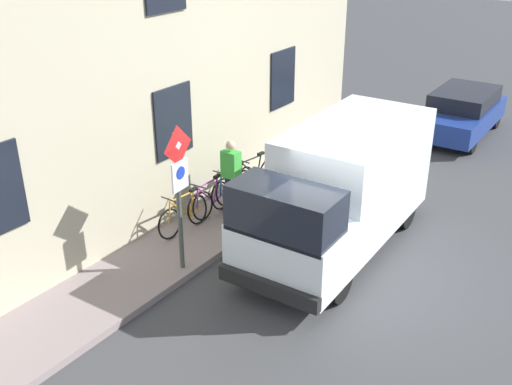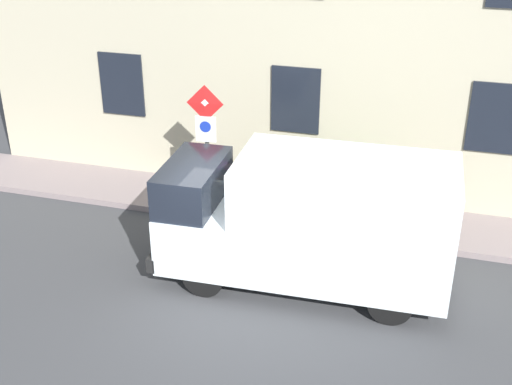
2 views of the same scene
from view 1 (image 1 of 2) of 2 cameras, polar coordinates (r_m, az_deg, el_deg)
ground_plane at (r=11.77m, az=8.72°, el=-8.34°), size 80.00×80.00×0.00m
sidewalk_slab at (r=13.31m, az=-4.46°, el=-3.45°), size 1.75×17.40×0.14m
building_facade at (r=12.79m, az=-9.38°, el=12.60°), size 0.75×15.40×7.42m
sign_post_stacked at (r=11.00m, az=-7.24°, el=1.24°), size 0.16×0.56×2.78m
delivery_van at (r=12.31m, az=7.98°, el=0.44°), size 2.18×5.39×2.50m
parked_hatchback at (r=19.81m, az=18.75°, el=7.22°), size 1.83×4.03×1.38m
bicycle_black at (r=14.85m, az=-0.17°, el=1.73°), size 0.46×1.72×0.89m
bicycle_blue at (r=14.23m, az=-2.12°, el=0.61°), size 0.46×1.71×0.89m
bicycle_purple at (r=13.64m, az=-4.25°, el=-0.61°), size 0.46×1.72×0.89m
bicycle_orange at (r=13.07m, az=-6.57°, el=-1.93°), size 0.46×1.71×0.89m
pedestrian at (r=13.49m, az=-2.35°, el=1.77°), size 0.41×0.27×1.72m
litter_bin at (r=13.27m, az=-0.88°, el=-0.93°), size 0.44×0.44×0.90m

